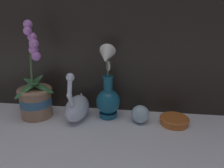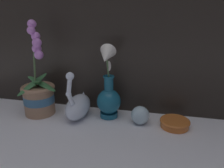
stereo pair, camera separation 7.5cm
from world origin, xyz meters
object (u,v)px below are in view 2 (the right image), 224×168
Objects in this scene: amber_dish at (175,123)px; glass_sphere at (140,115)px; swan_figurine at (78,105)px; blue_vase at (108,94)px; orchid_potted_plant at (39,93)px.

glass_sphere is at bearing -178.41° from amber_dish.
blue_vase reaches higher than swan_figurine.
blue_vase is at bearing 175.02° from amber_dish.
blue_vase is 0.31m from amber_dish.
orchid_potted_plant reaches higher than blue_vase.
orchid_potted_plant is at bearing -179.72° from glass_sphere.
amber_dish is at bearing -4.98° from blue_vase.
glass_sphere is 0.15m from amber_dish.
orchid_potted_plant is 1.27× the size of blue_vase.
orchid_potted_plant is 3.44× the size of amber_dish.
blue_vase is at bearing 168.61° from glass_sphere.
orchid_potted_plant is 0.19m from swan_figurine.
orchid_potted_plant is 1.85× the size of swan_figurine.
swan_figurine is 0.42m from amber_dish.
amber_dish is at bearing 0.33° from swan_figurine.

